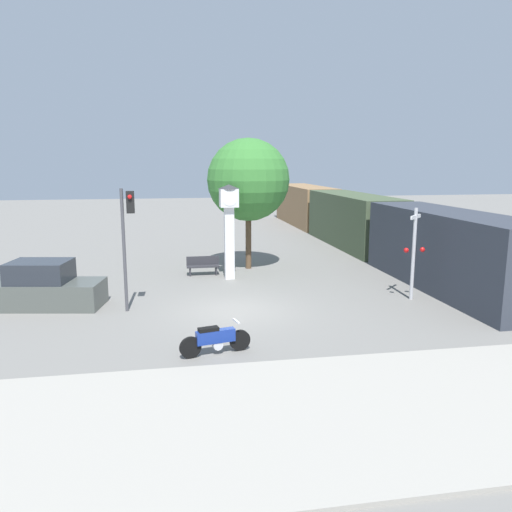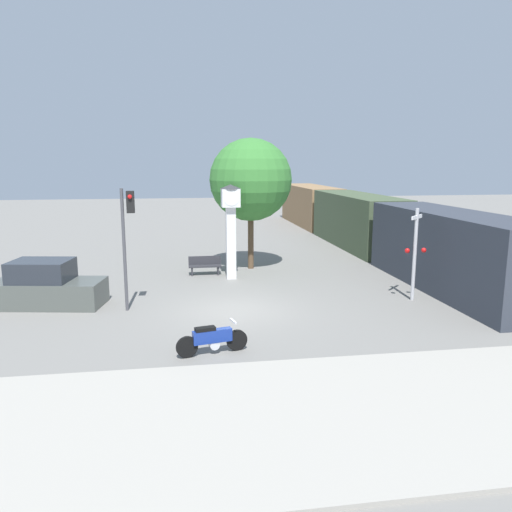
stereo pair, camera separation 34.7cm
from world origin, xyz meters
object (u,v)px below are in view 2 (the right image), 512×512
Objects in this scene: freight_train at (357,220)px; street_tree at (251,180)px; traffic_light at (127,228)px; clock_tower at (231,217)px; bench at (205,265)px; parked_car at (46,287)px; railroad_crossing_signal at (415,251)px; motorcycle at (212,339)px.

street_tree is (-8.01, -6.05, 2.90)m from freight_train.
traffic_light is 0.68× the size of street_tree.
traffic_light is at bearing -136.68° from freight_train.
clock_tower is 2.92m from bench.
railroad_crossing_signal is at bearing 4.23° from parked_car.
motorcycle is at bearing -151.69° from railroad_crossing_signal.
clock_tower is at bearing -39.14° from bench.
railroad_crossing_signal is 14.55m from parked_car.
street_tree reaches higher than bench.
street_tree is (1.26, 2.14, 1.64)m from clock_tower.
clock_tower reaches higher than railroad_crossing_signal.
freight_train is at bearing 43.32° from traffic_light.
bench is (3.10, 5.59, -2.64)m from traffic_light.
street_tree is (2.83, 11.61, 4.15)m from motorcycle.
freight_train is 10.45m from street_tree.
freight_train is 5.16× the size of street_tree.
street_tree is at bearing 25.24° from bench.
freight_train reaches higher than bench.
freight_train reaches higher than motorcycle.
clock_tower is 0.67× the size of street_tree.
motorcycle is at bearing -99.42° from clock_tower.
traffic_light reaches higher than freight_train.
traffic_light is 11.22m from railroad_crossing_signal.
railroad_crossing_signal is at bearing 15.32° from motorcycle.
street_tree reaches higher than clock_tower.
motorcycle is 9.70m from railroad_crossing_signal.
railroad_crossing_signal reaches higher than parked_car.
traffic_light is at bearing -133.05° from clock_tower.
parked_car is at bearing -145.23° from freight_train.
parked_car is (-8.83, -5.64, -3.85)m from street_tree.
motorcycle is at bearing -92.01° from bench.
street_tree reaches higher than traffic_light.
motorcycle is 12.65m from street_tree.
street_tree is at bearing 42.46° from parked_car.
traffic_light is 8.88m from street_tree.
motorcycle is at bearing -34.96° from parked_car.
railroad_crossing_signal is (11.16, -0.32, -1.10)m from traffic_light.
motorcycle is 6.18m from traffic_light.
parked_car is at bearing 174.34° from railroad_crossing_signal.
motorcycle is 20.77m from freight_train.
bench is at bearing 75.00° from motorcycle.
traffic_light is 4.19m from parked_car.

